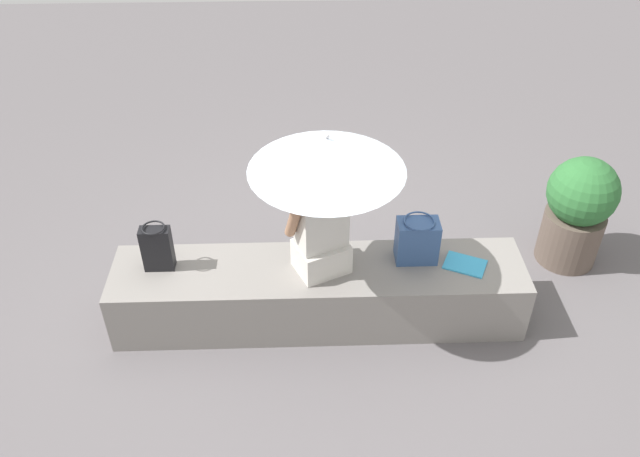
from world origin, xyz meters
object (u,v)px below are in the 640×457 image
(person_seated, at_px, (321,224))
(parasol, at_px, (327,154))
(handbag_black, at_px, (417,240))
(magazine, at_px, (465,264))
(planter_near, at_px, (578,209))
(tote_bag_canvas, at_px, (157,248))

(person_seated, relative_size, parasol, 0.81)
(person_seated, distance_m, handbag_black, 0.71)
(magazine, bearing_deg, planter_near, 56.11)
(tote_bag_canvas, xyz_separation_m, planter_near, (3.14, 0.56, -0.16))
(person_seated, distance_m, magazine, 1.08)
(tote_bag_canvas, bearing_deg, handbag_black, 1.19)
(person_seated, height_order, parasol, parasol)
(handbag_black, distance_m, magazine, 0.38)
(person_seated, bearing_deg, planter_near, 16.66)
(parasol, bearing_deg, tote_bag_canvas, 173.94)
(magazine, height_order, planter_near, planter_near)
(handbag_black, relative_size, planter_near, 0.37)
(planter_near, bearing_deg, handbag_black, -158.86)
(parasol, height_order, handbag_black, parasol)
(person_seated, relative_size, planter_near, 0.97)
(parasol, height_order, magazine, parasol)
(parasol, bearing_deg, person_seated, 111.05)
(magazine, bearing_deg, tote_bag_canvas, -156.12)
(parasol, distance_m, magazine, 1.37)
(handbag_black, bearing_deg, planter_near, 21.14)
(planter_near, bearing_deg, person_seated, -163.34)
(person_seated, xyz_separation_m, planter_near, (2.02, 0.60, -0.37))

